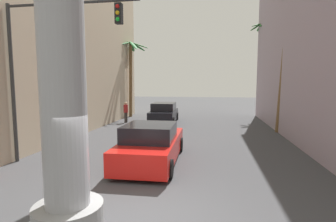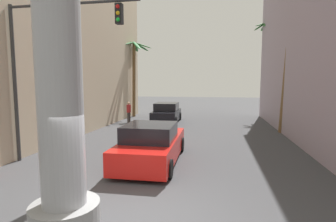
{
  "view_description": "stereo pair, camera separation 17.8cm",
  "coord_description": "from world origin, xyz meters",
  "px_view_note": "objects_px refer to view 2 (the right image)",
  "views": [
    {
      "loc": [
        1.5,
        -5.36,
        3.11
      ],
      "look_at": [
        0.0,
        3.64,
        2.14
      ],
      "focal_mm": 28.0,
      "sensor_mm": 36.0,
      "label": 1
    },
    {
      "loc": [
        1.68,
        -5.33,
        3.11
      ],
      "look_at": [
        0.0,
        3.64,
        2.14
      ],
      "focal_mm": 28.0,
      "sensor_mm": 36.0,
      "label": 2
    }
  ],
  "objects_px": {
    "traffic_light_mast": "(49,52)",
    "pedestrian_far_left": "(129,111)",
    "palm_tree_mid_right": "(291,40)",
    "palm_tree_far_right": "(269,62)",
    "car_lead": "(152,145)",
    "street_lamp": "(330,41)",
    "car_far": "(167,113)",
    "palm_tree_far_left": "(134,64)"
  },
  "relations": [
    {
      "from": "palm_tree_far_right",
      "to": "pedestrian_far_left",
      "type": "bearing_deg",
      "value": -153.08
    },
    {
      "from": "car_lead",
      "to": "pedestrian_far_left",
      "type": "bearing_deg",
      "value": 113.87
    },
    {
      "from": "car_lead",
      "to": "palm_tree_far_right",
      "type": "relative_size",
      "value": 0.58
    },
    {
      "from": "palm_tree_mid_right",
      "to": "palm_tree_far_left",
      "type": "bearing_deg",
      "value": 151.79
    },
    {
      "from": "palm_tree_far_left",
      "to": "palm_tree_far_right",
      "type": "distance_m",
      "value": 12.36
    },
    {
      "from": "traffic_light_mast",
      "to": "palm_tree_mid_right",
      "type": "bearing_deg",
      "value": 37.49
    },
    {
      "from": "car_far",
      "to": "pedestrian_far_left",
      "type": "height_order",
      "value": "pedestrian_far_left"
    },
    {
      "from": "pedestrian_far_left",
      "to": "street_lamp",
      "type": "bearing_deg",
      "value": -38.56
    },
    {
      "from": "palm_tree_mid_right",
      "to": "pedestrian_far_left",
      "type": "xyz_separation_m",
      "value": [
        -11.1,
        2.57,
        -4.73
      ]
    },
    {
      "from": "traffic_light_mast",
      "to": "car_far",
      "type": "xyz_separation_m",
      "value": [
        2.32,
        11.32,
        -3.55
      ]
    },
    {
      "from": "car_lead",
      "to": "car_far",
      "type": "distance_m",
      "value": 10.64
    },
    {
      "from": "palm_tree_far_right",
      "to": "traffic_light_mast",
      "type": "bearing_deg",
      "value": -123.35
    },
    {
      "from": "palm_tree_far_right",
      "to": "pedestrian_far_left",
      "type": "distance_m",
      "value": 13.44
    },
    {
      "from": "car_far",
      "to": "palm_tree_mid_right",
      "type": "relative_size",
      "value": 0.45
    },
    {
      "from": "street_lamp",
      "to": "car_far",
      "type": "xyz_separation_m",
      "value": [
        -8.01,
        9.41,
        -3.95
      ]
    },
    {
      "from": "palm_tree_mid_right",
      "to": "palm_tree_far_right",
      "type": "xyz_separation_m",
      "value": [
        0.31,
        8.37,
        -0.62
      ]
    },
    {
      "from": "street_lamp",
      "to": "palm_tree_far_right",
      "type": "bearing_deg",
      "value": 88.11
    },
    {
      "from": "street_lamp",
      "to": "pedestrian_far_left",
      "type": "relative_size",
      "value": 4.8
    },
    {
      "from": "palm_tree_far_right",
      "to": "pedestrian_far_left",
      "type": "height_order",
      "value": "palm_tree_far_right"
    },
    {
      "from": "car_lead",
      "to": "palm_tree_mid_right",
      "type": "height_order",
      "value": "palm_tree_mid_right"
    },
    {
      "from": "street_lamp",
      "to": "pedestrian_far_left",
      "type": "bearing_deg",
      "value": 141.44
    },
    {
      "from": "palm_tree_far_left",
      "to": "palm_tree_mid_right",
      "type": "relative_size",
      "value": 0.73
    },
    {
      "from": "traffic_light_mast",
      "to": "car_lead",
      "type": "bearing_deg",
      "value": 11.66
    },
    {
      "from": "car_lead",
      "to": "palm_tree_mid_right",
      "type": "bearing_deg",
      "value": 47.17
    },
    {
      "from": "street_lamp",
      "to": "palm_tree_far_left",
      "type": "distance_m",
      "value": 17.15
    },
    {
      "from": "street_lamp",
      "to": "palm_tree_mid_right",
      "type": "distance_m",
      "value": 6.23
    },
    {
      "from": "car_lead",
      "to": "palm_tree_mid_right",
      "type": "xyz_separation_m",
      "value": [
        6.75,
        7.28,
        4.97
      ]
    },
    {
      "from": "palm_tree_far_left",
      "to": "traffic_light_mast",
      "type": "bearing_deg",
      "value": -84.49
    },
    {
      "from": "traffic_light_mast",
      "to": "pedestrian_far_left",
      "type": "relative_size",
      "value": 3.72
    },
    {
      "from": "palm_tree_far_left",
      "to": "pedestrian_far_left",
      "type": "relative_size",
      "value": 4.25
    },
    {
      "from": "traffic_light_mast",
      "to": "palm_tree_far_right",
      "type": "height_order",
      "value": "palm_tree_far_right"
    },
    {
      "from": "street_lamp",
      "to": "palm_tree_far_right",
      "type": "height_order",
      "value": "palm_tree_far_right"
    },
    {
      "from": "car_far",
      "to": "palm_tree_far_right",
      "type": "relative_size",
      "value": 0.5
    },
    {
      "from": "traffic_light_mast",
      "to": "palm_tree_far_left",
      "type": "height_order",
      "value": "palm_tree_far_left"
    },
    {
      "from": "palm_tree_far_left",
      "to": "pedestrian_far_left",
      "type": "bearing_deg",
      "value": -78.33
    },
    {
      "from": "traffic_light_mast",
      "to": "car_lead",
      "type": "xyz_separation_m",
      "value": [
        3.75,
        0.77,
        -3.58
      ]
    },
    {
      "from": "street_lamp",
      "to": "pedestrian_far_left",
      "type": "distance_m",
      "value": 14.48
    },
    {
      "from": "car_lead",
      "to": "palm_tree_far_right",
      "type": "bearing_deg",
      "value": 65.73
    },
    {
      "from": "car_lead",
      "to": "palm_tree_far_right",
      "type": "distance_m",
      "value": 17.71
    },
    {
      "from": "traffic_light_mast",
      "to": "car_lead",
      "type": "relative_size",
      "value": 1.22
    },
    {
      "from": "street_lamp",
      "to": "car_lead",
      "type": "bearing_deg",
      "value": -170.22
    },
    {
      "from": "palm_tree_mid_right",
      "to": "pedestrian_far_left",
      "type": "bearing_deg",
      "value": 166.95
    }
  ]
}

